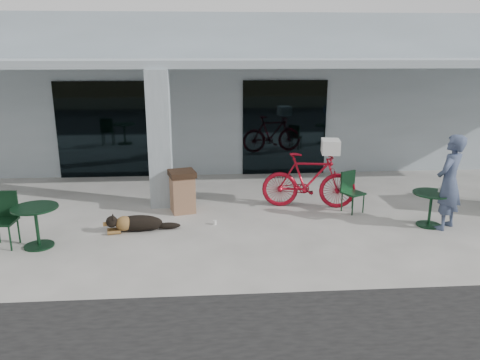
{
  "coord_description": "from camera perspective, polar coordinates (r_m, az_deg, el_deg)",
  "views": [
    {
      "loc": [
        -0.45,
        -8.24,
        3.54
      ],
      "look_at": [
        0.21,
        0.78,
        1.0
      ],
      "focal_mm": 35.0,
      "sensor_mm": 36.0,
      "label": 1
    }
  ],
  "objects": [
    {
      "name": "cafe_table_far",
      "position": [
        10.42,
        22.17,
        -3.31
      ],
      "size": [
        1.01,
        1.01,
        0.72
      ],
      "primitive_type": null,
      "rotation": [
        0.0,
        0.0,
        -0.43
      ],
      "color": "#12341D",
      "rests_on": "ground"
    },
    {
      "name": "column",
      "position": [
        10.78,
        -9.76,
        4.87
      ],
      "size": [
        0.5,
        0.5,
        3.12
      ],
      "primitive_type": "cube",
      "color": "#ADBAC4",
      "rests_on": "ground"
    },
    {
      "name": "cup_near_dog",
      "position": [
        9.82,
        -3.09,
        -5.19
      ],
      "size": [
        0.08,
        0.08,
        0.09
      ],
      "primitive_type": "cylinder",
      "rotation": [
        0.0,
        0.0,
        0.13
      ],
      "color": "white",
      "rests_on": "ground"
    },
    {
      "name": "ground",
      "position": [
        8.98,
        -1.0,
        -7.54
      ],
      "size": [
        80.0,
        80.0,
        0.0
      ],
      "primitive_type": "plane",
      "color": "beige",
      "rests_on": "ground"
    },
    {
      "name": "storefront_glass_left",
      "position": [
        13.68,
        -15.82,
        5.88
      ],
      "size": [
        2.8,
        0.06,
        2.7
      ],
      "primitive_type": "cube",
      "color": "black",
      "rests_on": "ground"
    },
    {
      "name": "storefront_glass_right",
      "position": [
        13.59,
        5.42,
        6.34
      ],
      "size": [
        2.4,
        0.06,
        2.7
      ],
      "primitive_type": "cube",
      "color": "black",
      "rests_on": "ground"
    },
    {
      "name": "cafe_table_near",
      "position": [
        9.41,
        -23.51,
        -5.26
      ],
      "size": [
        1.07,
        1.07,
        0.78
      ],
      "primitive_type": null,
      "rotation": [
        0.0,
        0.0,
        0.36
      ],
      "color": "#12341D",
      "rests_on": "ground"
    },
    {
      "name": "trash_receptacle",
      "position": [
        10.52,
        -7.03,
        -1.39
      ],
      "size": [
        0.68,
        0.68,
        0.95
      ],
      "primitive_type": null,
      "rotation": [
        0.0,
        0.0,
        0.25
      ],
      "color": "#8D6449",
      "rests_on": "ground"
    },
    {
      "name": "building",
      "position": [
        16.8,
        -2.7,
        11.26
      ],
      "size": [
        22.0,
        7.0,
        4.5
      ],
      "primitive_type": "cube",
      "color": "#ADBAC4",
      "rests_on": "ground"
    },
    {
      "name": "laundry_basket",
      "position": [
        10.65,
        10.98,
        4.02
      ],
      "size": [
        0.47,
        0.59,
        0.31
      ],
      "primitive_type": "cube",
      "rotation": [
        0.0,
        0.0,
        1.41
      ],
      "color": "white",
      "rests_on": "bicycle"
    },
    {
      "name": "cup_on_table",
      "position": [
        10.4,
        23.21,
        -1.08
      ],
      "size": [
        0.1,
        0.1,
        0.1
      ],
      "primitive_type": "cylinder",
      "rotation": [
        0.0,
        0.0,
        -0.43
      ],
      "color": "white",
      "rests_on": "cafe_table_far"
    },
    {
      "name": "overhang",
      "position": [
        11.86,
        -2.09,
        14.07
      ],
      "size": [
        22.0,
        2.8,
        0.18
      ],
      "primitive_type": "cube",
      "color": "#ADBAC4",
      "rests_on": "column"
    },
    {
      "name": "cafe_chair_far_a",
      "position": [
        10.72,
        13.64,
        -1.49
      ],
      "size": [
        0.58,
        0.59,
        0.91
      ],
      "primitive_type": null,
      "rotation": [
        0.0,
        0.0,
        0.49
      ],
      "color": "#12341D",
      "rests_on": "ground"
    },
    {
      "name": "person",
      "position": [
        10.23,
        24.14,
        -0.27
      ],
      "size": [
        0.84,
        0.81,
        1.94
      ],
      "primitive_type": "imported",
      "rotation": [
        0.0,
        0.0,
        3.84
      ],
      "color": "#414E6D",
      "rests_on": "ground"
    },
    {
      "name": "cafe_chair_near",
      "position": [
        9.62,
        -27.0,
        -4.46
      ],
      "size": [
        0.48,
        0.52,
        1.02
      ],
      "primitive_type": null,
      "rotation": [
        0.0,
        0.0,
        -0.03
      ],
      "color": "#12341D",
      "rests_on": "ground"
    },
    {
      "name": "dog",
      "position": [
        9.65,
        -12.29,
        -5.03
      ],
      "size": [
        1.17,
        0.6,
        0.37
      ],
      "primitive_type": null,
      "rotation": [
        0.0,
        0.0,
        0.21
      ],
      "color": "black",
      "rests_on": "ground"
    },
    {
      "name": "bicycle",
      "position": [
        10.8,
        8.39,
        -0.06
      ],
      "size": [
        2.21,
        0.94,
        1.28
      ],
      "primitive_type": "imported",
      "rotation": [
        0.0,
        0.0,
        1.41
      ],
      "color": "maroon",
      "rests_on": "ground"
    }
  ]
}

